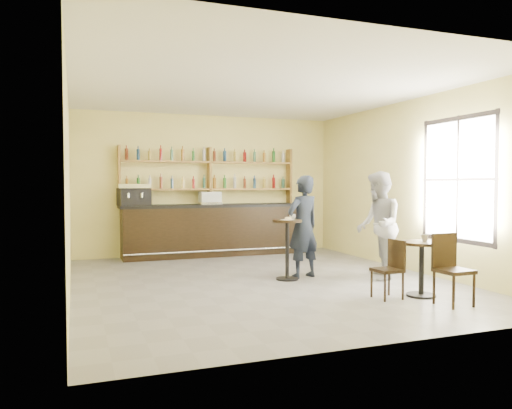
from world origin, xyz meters
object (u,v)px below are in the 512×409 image
object	(u,v)px
pedestal_table	(287,250)
man_main	(303,227)
cafe_table	(421,269)
chair_south	(454,270)
pastry_case	(210,198)
patron_second	(378,225)
bar_counter	(217,230)
espresso_machine	(134,195)
chair_west	(387,269)

from	to	relation	value
pedestal_table	man_main	size ratio (longest dim) A/B	0.58
cafe_table	chair_south	bearing A→B (deg)	-85.24
pastry_case	man_main	size ratio (longest dim) A/B	0.27
patron_second	bar_counter	bearing A→B (deg)	-127.66
bar_counter	pedestal_table	distance (m)	3.20
bar_counter	man_main	world-z (taller)	man_main
pedestal_table	man_main	distance (m)	0.52
espresso_machine	bar_counter	bearing A→B (deg)	-8.61
pedestal_table	chair_west	distance (m)	1.92
bar_counter	chair_south	xyz separation A→B (m)	(1.73, -5.59, -0.10)
cafe_table	chair_west	bearing A→B (deg)	174.81
cafe_table	chair_west	size ratio (longest dim) A/B	0.96
pastry_case	pedestal_table	bearing A→B (deg)	-77.07
man_main	chair_west	size ratio (longest dim) A/B	2.13
cafe_table	patron_second	distance (m)	1.45
bar_counter	chair_south	size ratio (longest dim) A/B	4.48
bar_counter	patron_second	size ratio (longest dim) A/B	2.33
bar_counter	cafe_table	world-z (taller)	bar_counter
pedestal_table	chair_west	world-z (taller)	pedestal_table
espresso_machine	patron_second	xyz separation A→B (m)	(3.67, -3.65, -0.47)
chair_west	pastry_case	bearing A→B (deg)	-168.33
pedestal_table	patron_second	size ratio (longest dim) A/B	0.55
bar_counter	patron_second	xyz separation A→B (m)	(1.84, -3.65, 0.34)
pastry_case	chair_south	distance (m)	5.95
bar_counter	pastry_case	xyz separation A→B (m)	(-0.15, 0.00, 0.72)
bar_counter	chair_west	distance (m)	5.07
pastry_case	chair_west	world-z (taller)	pastry_case
chair_west	bar_counter	bearing A→B (deg)	-170.00
man_main	patron_second	bearing A→B (deg)	138.15
pastry_case	cafe_table	xyz separation A→B (m)	(1.83, -4.99, -0.91)
man_main	cafe_table	bearing A→B (deg)	101.61
pastry_case	man_main	bearing A→B (deg)	-70.75
pedestal_table	chair_south	distance (m)	2.77
bar_counter	patron_second	bearing A→B (deg)	-63.20
espresso_machine	pedestal_table	world-z (taller)	espresso_machine
man_main	pastry_case	bearing A→B (deg)	-90.44
pastry_case	chair_south	world-z (taller)	pastry_case
pastry_case	pedestal_table	xyz separation A→B (m)	(0.50, -3.18, -0.79)
pastry_case	man_main	xyz separation A→B (m)	(0.85, -3.09, -0.42)
pedestal_table	chair_south	xyz separation A→B (m)	(1.38, -2.41, -0.03)
man_main	chair_west	distance (m)	1.96
man_main	cafe_table	world-z (taller)	man_main
pastry_case	bar_counter	bearing A→B (deg)	3.93
chair_south	pastry_case	bearing A→B (deg)	106.08
bar_counter	pedestal_table	size ratio (longest dim) A/B	4.20
pastry_case	patron_second	xyz separation A→B (m)	(2.00, -3.65, -0.38)
man_main	chair_south	bearing A→B (deg)	96.71
pastry_case	chair_west	xyz separation A→B (m)	(1.28, -4.94, -0.89)
bar_counter	man_main	bearing A→B (deg)	-77.34
espresso_machine	patron_second	world-z (taller)	patron_second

